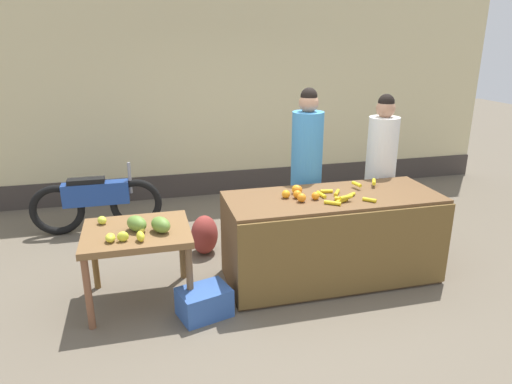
# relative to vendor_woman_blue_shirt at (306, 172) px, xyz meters

# --- Properties ---
(ground_plane) EXTENTS (24.00, 24.00, 0.00)m
(ground_plane) POSITION_rel_vendor_woman_blue_shirt_xyz_m (-0.47, -0.66, -0.94)
(ground_plane) COLOR #665B4C
(market_wall_back) EXTENTS (8.75, 0.23, 3.53)m
(market_wall_back) POSITION_rel_vendor_woman_blue_shirt_xyz_m (-0.47, 2.36, 0.79)
(market_wall_back) COLOR beige
(market_wall_back) RESTS_ON ground
(fruit_stall_counter) EXTENTS (2.11, 0.86, 0.89)m
(fruit_stall_counter) POSITION_rel_vendor_woman_blue_shirt_xyz_m (0.04, -0.68, -0.50)
(fruit_stall_counter) COLOR brown
(fruit_stall_counter) RESTS_ON ground
(side_table_wooden) EXTENTS (0.95, 0.79, 0.72)m
(side_table_wooden) POSITION_rel_vendor_woman_blue_shirt_xyz_m (-1.85, -0.66, -0.31)
(side_table_wooden) COLOR brown
(side_table_wooden) RESTS_ON ground
(banana_bunch_pile) EXTENTS (0.76, 0.55, 0.07)m
(banana_bunch_pile) POSITION_rel_vendor_woman_blue_shirt_xyz_m (0.14, -0.72, -0.03)
(banana_bunch_pile) COLOR gold
(banana_bunch_pile) RESTS_ON fruit_stall_counter
(orange_pile) EXTENTS (0.34, 0.33, 0.09)m
(orange_pile) POSITION_rel_vendor_woman_blue_shirt_xyz_m (-0.31, -0.62, -0.01)
(orange_pile) COLOR orange
(orange_pile) RESTS_ON fruit_stall_counter
(mango_papaya_pile) EXTENTS (0.69, 0.59, 0.14)m
(mango_papaya_pile) POSITION_rel_vendor_woman_blue_shirt_xyz_m (-1.79, -0.74, -0.16)
(mango_papaya_pile) COLOR yellow
(mango_papaya_pile) RESTS_ON side_table_wooden
(vendor_woman_blue_shirt) EXTENTS (0.34, 0.34, 1.86)m
(vendor_woman_blue_shirt) POSITION_rel_vendor_woman_blue_shirt_xyz_m (0.00, 0.00, 0.00)
(vendor_woman_blue_shirt) COLOR #33333D
(vendor_woman_blue_shirt) RESTS_ON ground
(vendor_woman_white_shirt) EXTENTS (0.34, 0.34, 1.77)m
(vendor_woman_white_shirt) POSITION_rel_vendor_woman_blue_shirt_xyz_m (0.89, -0.04, -0.05)
(vendor_woman_white_shirt) COLOR #33333D
(vendor_woman_white_shirt) RESTS_ON ground
(parked_motorcycle) EXTENTS (1.60, 0.18, 0.88)m
(parked_motorcycle) POSITION_rel_vendor_woman_blue_shirt_xyz_m (-2.34, 1.17, -0.54)
(parked_motorcycle) COLOR black
(parked_motorcycle) RESTS_ON ground
(produce_crate) EXTENTS (0.51, 0.43, 0.26)m
(produce_crate) POSITION_rel_vendor_woman_blue_shirt_xyz_m (-1.31, -1.05, -0.81)
(produce_crate) COLOR #3359A5
(produce_crate) RESTS_ON ground
(produce_sack) EXTENTS (0.42, 0.45, 0.45)m
(produce_sack) POSITION_rel_vendor_woman_blue_shirt_xyz_m (-1.13, 0.20, -0.71)
(produce_sack) COLOR maroon
(produce_sack) RESTS_ON ground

